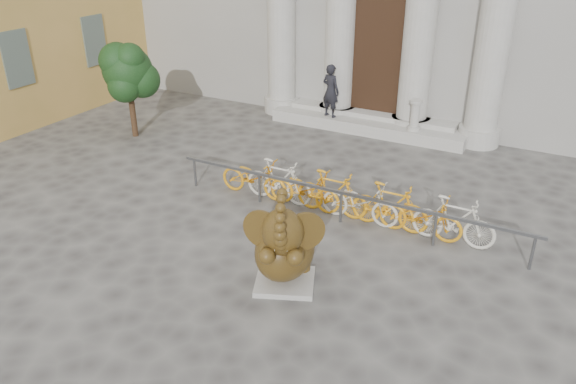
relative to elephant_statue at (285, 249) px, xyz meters
The scene contains 7 objects.
ground 2.09m from the elephant_statue, 144.30° to the right, with size 80.00×80.00×0.00m, color #474442.
entrance_steps 8.43m from the elephant_statue, 100.87° to the left, with size 6.00×1.20×0.36m, color #A8A59E.
elephant_statue is the anchor object (origin of this frame).
bike_rack 2.84m from the elephant_statue, 91.13° to the left, with size 8.00×0.53×1.00m.
tree 8.82m from the elephant_statue, 148.82° to the left, with size 1.60×1.46×2.77m.
pedestrian 8.42m from the elephant_statue, 108.90° to the left, with size 0.58×0.38×1.60m, color black.
balustrade_post 7.96m from the elephant_statue, 90.65° to the left, with size 0.36×0.36×0.88m.
Camera 1 is at (5.50, -6.06, 5.88)m, focal length 35.00 mm.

